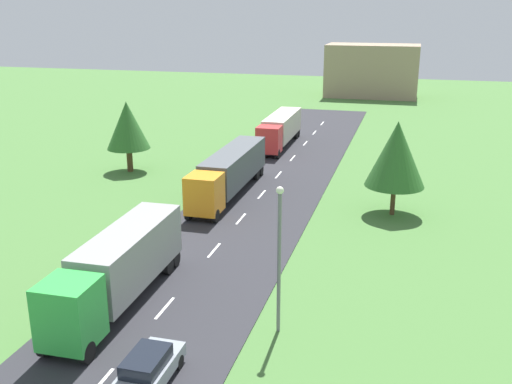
{
  "coord_description": "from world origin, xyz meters",
  "views": [
    {
      "loc": [
        11.87,
        4.92,
        15.27
      ],
      "look_at": [
        1.42,
        43.59,
        2.57
      ],
      "focal_mm": 41.24,
      "sensor_mm": 36.0,
      "label": 1
    }
  ],
  "objects_px": {
    "truck_third": "(229,171)",
    "truck_fourth": "(280,128)",
    "lamppost_second": "(279,252)",
    "distant_building": "(372,71)",
    "car_third": "(148,368)",
    "tree_pine": "(396,154)",
    "truck_second": "(119,266)",
    "tree_elm": "(127,125)"
  },
  "relations": [
    {
      "from": "truck_second",
      "to": "lamppost_second",
      "type": "height_order",
      "value": "lamppost_second"
    },
    {
      "from": "lamppost_second",
      "to": "tree_elm",
      "type": "distance_m",
      "value": 32.18
    },
    {
      "from": "distant_building",
      "to": "truck_second",
      "type": "bearing_deg",
      "value": -94.78
    },
    {
      "from": "truck_second",
      "to": "lamppost_second",
      "type": "bearing_deg",
      "value": -3.24
    },
    {
      "from": "truck_fourth",
      "to": "distant_building",
      "type": "xyz_separation_m",
      "value": [
        6.86,
        42.11,
        2.42
      ]
    },
    {
      "from": "truck_third",
      "to": "car_third",
      "type": "bearing_deg",
      "value": -79.8
    },
    {
      "from": "car_third",
      "to": "truck_second",
      "type": "bearing_deg",
      "value": 125.91
    },
    {
      "from": "truck_fourth",
      "to": "lamppost_second",
      "type": "bearing_deg",
      "value": -77.23
    },
    {
      "from": "lamppost_second",
      "to": "truck_third",
      "type": "bearing_deg",
      "value": 113.75
    },
    {
      "from": "car_third",
      "to": "tree_pine",
      "type": "height_order",
      "value": "tree_pine"
    },
    {
      "from": "car_third",
      "to": "distant_building",
      "type": "bearing_deg",
      "value": 88.52
    },
    {
      "from": "truck_third",
      "to": "truck_fourth",
      "type": "bearing_deg",
      "value": 89.82
    },
    {
      "from": "tree_pine",
      "to": "distant_building",
      "type": "height_order",
      "value": "distant_building"
    },
    {
      "from": "tree_pine",
      "to": "truck_fourth",
      "type": "bearing_deg",
      "value": 123.65
    },
    {
      "from": "truck_second",
      "to": "truck_fourth",
      "type": "bearing_deg",
      "value": 90.16
    },
    {
      "from": "truck_second",
      "to": "distant_building",
      "type": "height_order",
      "value": "distant_building"
    },
    {
      "from": "truck_third",
      "to": "tree_pine",
      "type": "relative_size",
      "value": 2.02
    },
    {
      "from": "truck_third",
      "to": "tree_elm",
      "type": "height_order",
      "value": "tree_elm"
    },
    {
      "from": "car_third",
      "to": "tree_elm",
      "type": "bearing_deg",
      "value": 117.94
    },
    {
      "from": "truck_second",
      "to": "lamppost_second",
      "type": "distance_m",
      "value": 8.98
    },
    {
      "from": "tree_pine",
      "to": "truck_second",
      "type": "bearing_deg",
      "value": -126.05
    },
    {
      "from": "tree_pine",
      "to": "distant_building",
      "type": "relative_size",
      "value": 0.46
    },
    {
      "from": "truck_third",
      "to": "tree_elm",
      "type": "bearing_deg",
      "value": 158.37
    },
    {
      "from": "tree_elm",
      "to": "distant_building",
      "type": "relative_size",
      "value": 0.43
    },
    {
      "from": "truck_second",
      "to": "truck_third",
      "type": "height_order",
      "value": "truck_second"
    },
    {
      "from": "truck_third",
      "to": "lamppost_second",
      "type": "xyz_separation_m",
      "value": [
        8.92,
        -20.27,
        2.08
      ]
    },
    {
      "from": "tree_elm",
      "to": "truck_third",
      "type": "bearing_deg",
      "value": -21.63
    },
    {
      "from": "truck_second",
      "to": "truck_third",
      "type": "relative_size",
      "value": 0.81
    },
    {
      "from": "distant_building",
      "to": "tree_elm",
      "type": "bearing_deg",
      "value": -108.14
    },
    {
      "from": "lamppost_second",
      "to": "distant_building",
      "type": "bearing_deg",
      "value": 91.41
    },
    {
      "from": "distant_building",
      "to": "car_third",
      "type": "bearing_deg",
      "value": -91.48
    },
    {
      "from": "truck_fourth",
      "to": "tree_pine",
      "type": "height_order",
      "value": "tree_pine"
    },
    {
      "from": "truck_second",
      "to": "distant_building",
      "type": "relative_size",
      "value": 0.75
    },
    {
      "from": "truck_second",
      "to": "truck_fourth",
      "type": "relative_size",
      "value": 0.93
    },
    {
      "from": "truck_third",
      "to": "truck_fourth",
      "type": "xyz_separation_m",
      "value": [
        0.06,
        18.79,
        -0.05
      ]
    },
    {
      "from": "truck_third",
      "to": "tree_pine",
      "type": "height_order",
      "value": "tree_pine"
    },
    {
      "from": "truck_third",
      "to": "tree_elm",
      "type": "xyz_separation_m",
      "value": [
        -11.54,
        4.58,
        2.38
      ]
    },
    {
      "from": "car_third",
      "to": "tree_pine",
      "type": "bearing_deg",
      "value": 70.2
    },
    {
      "from": "car_third",
      "to": "lamppost_second",
      "type": "height_order",
      "value": "lamppost_second"
    },
    {
      "from": "car_third",
      "to": "lamppost_second",
      "type": "distance_m",
      "value": 7.87
    },
    {
      "from": "car_third",
      "to": "distant_building",
      "type": "relative_size",
      "value": 0.26
    },
    {
      "from": "truck_fourth",
      "to": "tree_pine",
      "type": "xyz_separation_m",
      "value": [
        13.46,
        -20.22,
        2.7
      ]
    }
  ]
}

